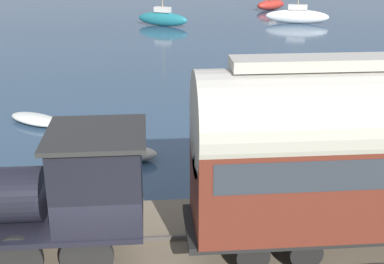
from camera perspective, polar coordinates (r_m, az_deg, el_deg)
The scene contains 7 objects.
harbor_water at distance 54.67m, azimuth -6.18°, elevation 12.18°, with size 80.00×80.00×0.01m.
steam_locomotive at distance 12.30m, azimuth -15.94°, elevation -6.09°, with size 2.25×6.02×3.56m.
sailboat_teal at distance 48.42m, azimuth -3.14°, elevation 12.02°, with size 3.23×4.71×5.44m.
sailboat_white at distance 50.70m, azimuth 11.15°, elevation 12.09°, with size 2.56×5.78×7.31m.
sailboat_red at distance 59.66m, azimuth 8.42°, elevation 13.38°, with size 3.37×4.06×7.75m.
rowboat_near_shore at distance 23.91m, azimuth -16.31°, elevation 1.30°, with size 2.47×2.86×0.41m.
rowboat_off_pier at distance 19.40m, azimuth -7.21°, elevation -2.26°, with size 1.41×2.51×0.54m.
Camera 1 is at (-10.04, -1.13, 7.69)m, focal length 50.00 mm.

